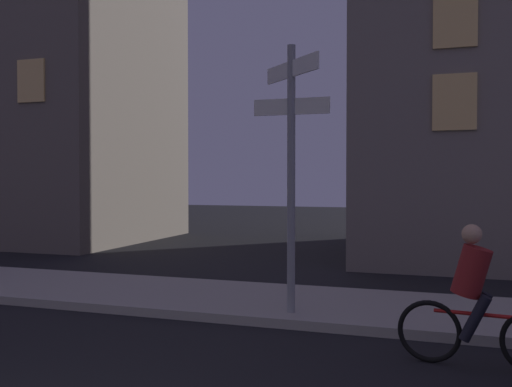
# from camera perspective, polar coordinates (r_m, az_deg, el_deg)

# --- Properties ---
(sidewalk_kerb) EXTENTS (40.00, 2.61, 0.14)m
(sidewalk_kerb) POSITION_cam_1_polar(r_m,az_deg,el_deg) (9.77, -1.03, -10.61)
(sidewalk_kerb) COLOR #9E9991
(sidewalk_kerb) RESTS_ON ground_plane
(signpost) EXTENTS (1.15, 1.05, 3.93)m
(signpost) POSITION_cam_1_polar(r_m,az_deg,el_deg) (8.45, 3.53, 3.75)
(signpost) COLOR gray
(signpost) RESTS_ON sidewalk_kerb
(cyclist) EXTENTS (1.81, 0.37, 1.61)m
(cyclist) POSITION_cam_1_polar(r_m,az_deg,el_deg) (6.91, 21.05, -10.03)
(cyclist) COLOR black
(cyclist) RESTS_ON ground_plane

